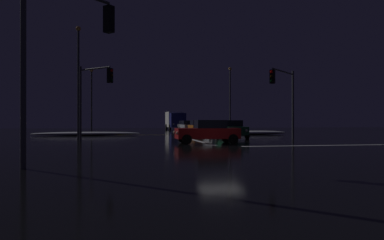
{
  "coord_description": "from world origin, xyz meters",
  "views": [
    {
      "loc": [
        -5.74,
        -21.42,
        1.5
      ],
      "look_at": [
        0.58,
        11.94,
        1.59
      ],
      "focal_mm": 35.55,
      "sensor_mm": 36.0,
      "label": 1
    }
  ],
  "objects_px": {
    "sedan_green": "(231,129)",
    "streetlamp_right_far": "(230,95)",
    "box_truck": "(175,120)",
    "streetlamp_left_near": "(78,74)",
    "sedan_orange": "(198,127)",
    "traffic_signal_sw": "(64,38)",
    "sedan_red_crossing": "(208,131)",
    "traffic_signal_nw": "(93,89)",
    "streetlamp_left_far": "(92,95)",
    "sedan_white": "(216,128)",
    "sedan_gray": "(185,126)",
    "sedan_silver": "(189,126)",
    "traffic_signal_ne": "(284,90)"
  },
  "relations": [
    {
      "from": "sedan_white",
      "to": "sedan_gray",
      "type": "height_order",
      "value": "same"
    },
    {
      "from": "sedan_orange",
      "to": "traffic_signal_sw",
      "type": "height_order",
      "value": "traffic_signal_sw"
    },
    {
      "from": "sedan_gray",
      "to": "streetlamp_left_far",
      "type": "bearing_deg",
      "value": -160.79
    },
    {
      "from": "sedan_green",
      "to": "streetlamp_right_far",
      "type": "distance_m",
      "value": 20.79
    },
    {
      "from": "sedan_gray",
      "to": "streetlamp_right_far",
      "type": "height_order",
      "value": "streetlamp_right_far"
    },
    {
      "from": "sedan_green",
      "to": "sedan_silver",
      "type": "distance_m",
      "value": 18.27
    },
    {
      "from": "sedan_green",
      "to": "box_truck",
      "type": "relative_size",
      "value": 0.52
    },
    {
      "from": "traffic_signal_ne",
      "to": "streetlamp_right_far",
      "type": "xyz_separation_m",
      "value": [
        2.13,
        22.63,
        1.19
      ]
    },
    {
      "from": "traffic_signal_sw",
      "to": "streetlamp_left_near",
      "type": "distance_m",
      "value": 21.71
    },
    {
      "from": "sedan_orange",
      "to": "streetlamp_left_far",
      "type": "bearing_deg",
      "value": 149.65
    },
    {
      "from": "sedan_orange",
      "to": "box_truck",
      "type": "xyz_separation_m",
      "value": [
        0.01,
        19.67,
        0.91
      ]
    },
    {
      "from": "sedan_white",
      "to": "traffic_signal_nw",
      "type": "xyz_separation_m",
      "value": [
        -11.56,
        -8.51,
        3.1
      ]
    },
    {
      "from": "sedan_silver",
      "to": "streetlamp_left_far",
      "type": "height_order",
      "value": "streetlamp_left_far"
    },
    {
      "from": "traffic_signal_nw",
      "to": "traffic_signal_ne",
      "type": "bearing_deg",
      "value": -1.56
    },
    {
      "from": "sedan_green",
      "to": "sedan_red_crossing",
      "type": "height_order",
      "value": "same"
    },
    {
      "from": "traffic_signal_sw",
      "to": "traffic_signal_nw",
      "type": "bearing_deg",
      "value": 90.22
    },
    {
      "from": "sedan_white",
      "to": "sedan_red_crossing",
      "type": "xyz_separation_m",
      "value": [
        -3.77,
        -12.66,
        0.0
      ]
    },
    {
      "from": "sedan_silver",
      "to": "traffic_signal_nw",
      "type": "distance_m",
      "value": 23.88
    },
    {
      "from": "box_truck",
      "to": "sedan_red_crossing",
      "type": "distance_m",
      "value": 38.71
    },
    {
      "from": "traffic_signal_nw",
      "to": "sedan_gray",
      "type": "bearing_deg",
      "value": 66.67
    },
    {
      "from": "sedan_red_crossing",
      "to": "traffic_signal_nw",
      "type": "distance_m",
      "value": 9.36
    },
    {
      "from": "streetlamp_left_near",
      "to": "streetlamp_left_far",
      "type": "bearing_deg",
      "value": 90.0
    },
    {
      "from": "sedan_white",
      "to": "traffic_signal_ne",
      "type": "height_order",
      "value": "traffic_signal_ne"
    },
    {
      "from": "sedan_gray",
      "to": "sedan_silver",
      "type": "bearing_deg",
      "value": -95.54
    },
    {
      "from": "sedan_green",
      "to": "sedan_red_crossing",
      "type": "relative_size",
      "value": 1.0
    },
    {
      "from": "streetlamp_left_near",
      "to": "streetlamp_right_far",
      "type": "bearing_deg",
      "value": 40.29
    },
    {
      "from": "traffic_signal_nw",
      "to": "streetlamp_left_far",
      "type": "xyz_separation_m",
      "value": [
        -1.72,
        22.22,
        0.98
      ]
    },
    {
      "from": "sedan_gray",
      "to": "streetlamp_left_far",
      "type": "distance_m",
      "value": 14.66
    },
    {
      "from": "box_truck",
      "to": "traffic_signal_ne",
      "type": "bearing_deg",
      "value": -83.53
    },
    {
      "from": "sedan_silver",
      "to": "traffic_signal_nw",
      "type": "bearing_deg",
      "value": -117.7
    },
    {
      "from": "sedan_white",
      "to": "sedan_gray",
      "type": "distance_m",
      "value": 18.34
    },
    {
      "from": "sedan_green",
      "to": "traffic_signal_nw",
      "type": "height_order",
      "value": "traffic_signal_nw"
    },
    {
      "from": "traffic_signal_nw",
      "to": "streetlamp_right_far",
      "type": "distance_m",
      "value": 28.1
    },
    {
      "from": "sedan_white",
      "to": "traffic_signal_sw",
      "type": "relative_size",
      "value": 0.67
    },
    {
      "from": "sedan_orange",
      "to": "sedan_red_crossing",
      "type": "height_order",
      "value": "same"
    },
    {
      "from": "box_truck",
      "to": "streetlamp_left_near",
      "type": "relative_size",
      "value": 0.83
    },
    {
      "from": "sedan_orange",
      "to": "traffic_signal_nw",
      "type": "height_order",
      "value": "traffic_signal_nw"
    },
    {
      "from": "sedan_green",
      "to": "sedan_gray",
      "type": "height_order",
      "value": "same"
    },
    {
      "from": "sedan_white",
      "to": "sedan_red_crossing",
      "type": "height_order",
      "value": "same"
    },
    {
      "from": "sedan_green",
      "to": "traffic_signal_nw",
      "type": "bearing_deg",
      "value": -166.76
    },
    {
      "from": "traffic_signal_nw",
      "to": "box_truck",
      "type": "bearing_deg",
      "value": 72.15
    },
    {
      "from": "streetlamp_left_far",
      "to": "sedan_red_crossing",
      "type": "bearing_deg",
      "value": -70.16
    },
    {
      "from": "sedan_green",
      "to": "traffic_signal_sw",
      "type": "bearing_deg",
      "value": -122.3
    },
    {
      "from": "sedan_orange",
      "to": "streetlamp_left_far",
      "type": "xyz_separation_m",
      "value": [
        -12.78,
        7.48,
        4.08
      ]
    },
    {
      "from": "traffic_signal_nw",
      "to": "sedan_green",
      "type": "bearing_deg",
      "value": 13.24
    },
    {
      "from": "sedan_green",
      "to": "sedan_red_crossing",
      "type": "distance_m",
      "value": 7.78
    },
    {
      "from": "streetlamp_right_far",
      "to": "traffic_signal_sw",
      "type": "bearing_deg",
      "value": -114.45
    },
    {
      "from": "sedan_green",
      "to": "streetlamp_left_near",
      "type": "height_order",
      "value": "streetlamp_left_near"
    },
    {
      "from": "traffic_signal_nw",
      "to": "traffic_signal_sw",
      "type": "height_order",
      "value": "traffic_signal_sw"
    },
    {
      "from": "traffic_signal_ne",
      "to": "sedan_red_crossing",
      "type": "bearing_deg",
      "value": -152.67
    }
  ]
}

